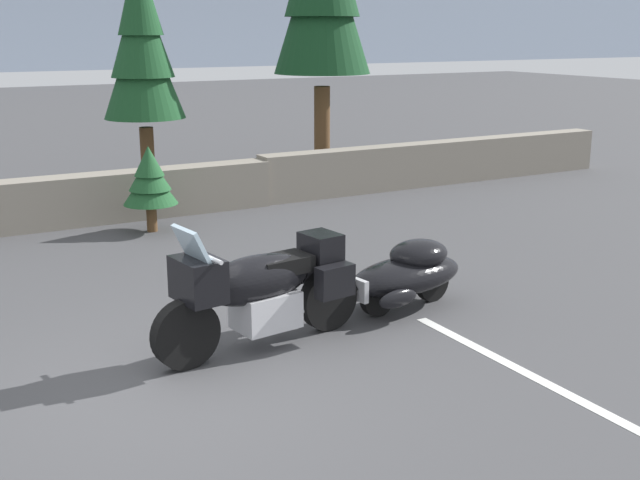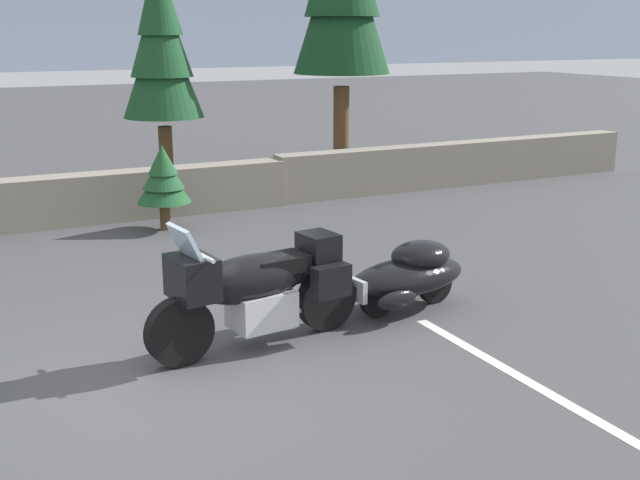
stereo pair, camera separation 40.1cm
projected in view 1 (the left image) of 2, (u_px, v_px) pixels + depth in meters
ground_plane at (167, 387)px, 7.00m from camera, size 80.00×80.00×0.00m
touring_motorcycle at (260, 287)px, 7.73m from camera, size 2.31×0.93×1.33m
car_shaped_trailer at (407, 273)px, 8.91m from camera, size 2.23×0.91×0.76m
pine_tree_secondary at (141, 43)px, 14.36m from camera, size 1.48×1.48×4.46m
pine_sapling_near at (150, 178)px, 12.20m from camera, size 0.83×0.83×1.33m
parking_stripe_marker at (541, 380)px, 7.13m from camera, size 0.12×3.60×0.01m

